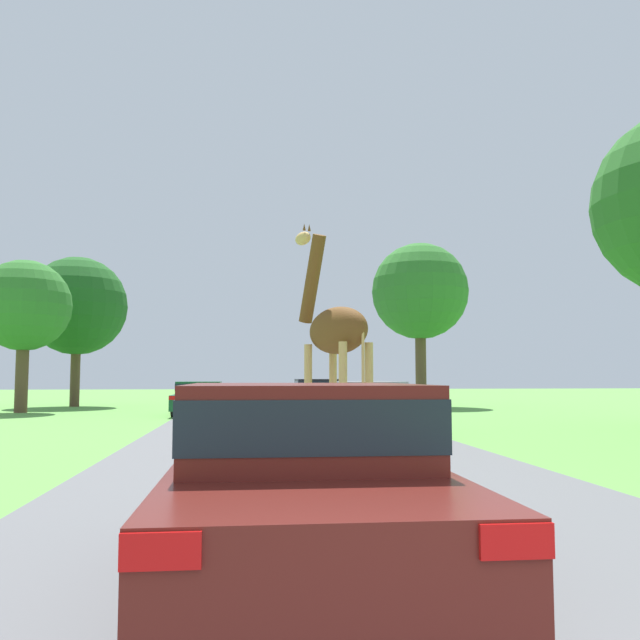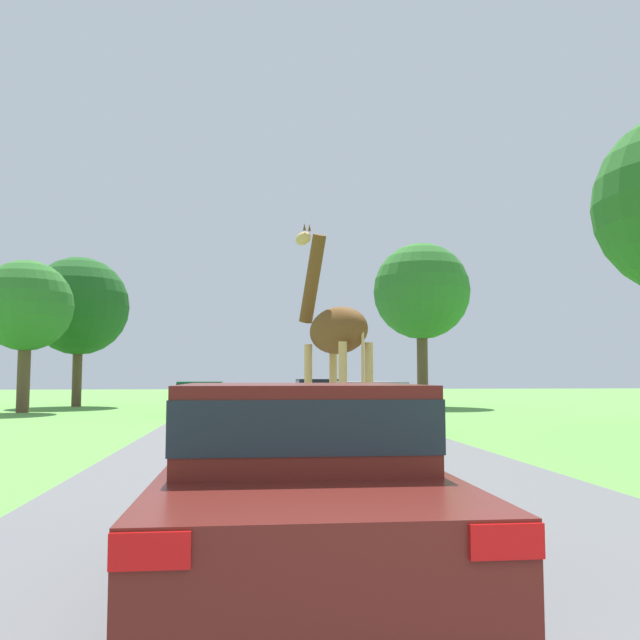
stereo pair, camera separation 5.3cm
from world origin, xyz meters
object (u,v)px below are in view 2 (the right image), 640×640
object	(u,v)px
tree_left_edge	(422,292)
car_far_ahead	(200,397)
giraffe_near_road	(334,333)
car_lead_maroon	(297,480)
car_queue_left	(320,397)
car_queue_right	(369,405)
tree_centre_back	(79,306)
tree_far_right	(26,306)

from	to	relation	value
tree_left_edge	car_far_ahead	bearing A→B (deg)	-149.33
giraffe_near_road	tree_left_edge	size ratio (longest dim) A/B	0.59
car_lead_maroon	car_queue_left	size ratio (longest dim) A/B	0.98
car_queue_right	car_queue_left	size ratio (longest dim) A/B	1.06
tree_left_edge	tree_centre_back	bearing A→B (deg)	174.21
tree_far_right	car_queue_left	bearing A→B (deg)	-21.87
tree_left_edge	tree_far_right	size ratio (longest dim) A/B	1.29
giraffe_near_road	car_queue_left	size ratio (longest dim) A/B	1.17
tree_far_right	car_lead_maroon	bearing A→B (deg)	-68.54
car_far_ahead	tree_far_right	world-z (taller)	tree_far_right
tree_far_right	car_far_ahead	bearing A→B (deg)	-18.03
car_lead_maroon	car_far_ahead	distance (m)	22.52
car_queue_left	tree_centre_back	size ratio (longest dim) A/B	0.56
tree_left_edge	car_lead_maroon	bearing A→B (deg)	-106.35
car_queue_right	car_far_ahead	xyz separation A→B (m)	(-5.18, 8.85, -0.03)
car_queue_right	car_queue_left	bearing A→B (deg)	96.01
car_lead_maroon	car_queue_right	size ratio (longest dim) A/B	0.93
giraffe_near_road	tree_far_right	distance (m)	19.46
car_queue_left	tree_far_right	xyz separation A→B (m)	(-12.04, 4.83, 3.72)
giraffe_near_road	car_queue_left	distance (m)	11.11
giraffe_near_road	car_far_ahead	world-z (taller)	giraffe_near_road
tree_centre_back	tree_left_edge	bearing A→B (deg)	-5.79
giraffe_near_road	car_queue_right	distance (m)	5.03
tree_centre_back	car_queue_left	bearing A→B (deg)	-42.97
car_queue_right	car_queue_left	world-z (taller)	car_queue_left
car_queue_left	tree_centre_back	xyz separation A→B (m)	(-11.23, 10.46, 4.32)
giraffe_near_road	car_far_ahead	size ratio (longest dim) A/B	1.11
giraffe_near_road	tree_left_edge	distance (m)	21.14
car_lead_maroon	tree_far_right	size ratio (longest dim) A/B	0.64
tree_centre_back	tree_far_right	bearing A→B (deg)	-98.19
car_queue_left	tree_far_right	size ratio (longest dim) A/B	0.66
car_queue_right	car_queue_left	distance (m)	6.51
car_far_ahead	tree_left_edge	xyz separation A→B (m)	(10.66, 6.32, 5.13)
car_far_ahead	car_queue_right	bearing A→B (deg)	-59.66
tree_centre_back	tree_far_right	xyz separation A→B (m)	(-0.81, -5.63, -0.60)
tree_centre_back	tree_far_right	distance (m)	5.72
car_queue_right	tree_centre_back	distance (m)	21.15
tree_centre_back	car_queue_right	bearing A→B (deg)	-54.88
car_queue_left	car_far_ahead	world-z (taller)	car_queue_left
car_queue_right	giraffe_near_road	bearing A→B (deg)	-108.75
car_queue_left	car_far_ahead	xyz separation A→B (m)	(-4.50, 2.38, -0.06)
car_far_ahead	tree_centre_back	xyz separation A→B (m)	(-6.73, 8.09, 4.38)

